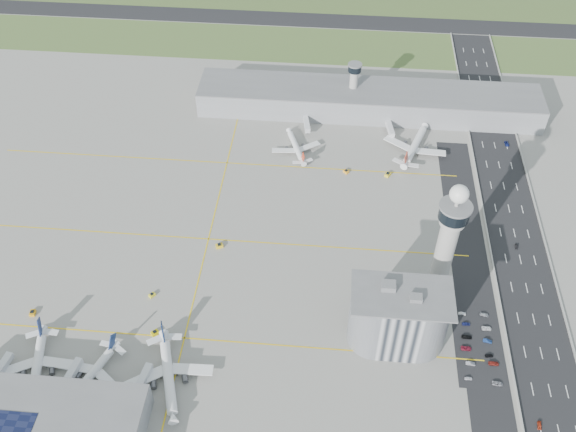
# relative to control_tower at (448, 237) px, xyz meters

# --- Properties ---
(ground) EXTENTS (1000.00, 1000.00, 0.00)m
(ground) POSITION_rel_control_tower_xyz_m (-72.00, -8.00, -35.04)
(ground) COLOR #98968E
(grass_strip_0) EXTENTS (480.00, 50.00, 0.08)m
(grass_strip_0) POSITION_rel_control_tower_xyz_m (-92.00, 217.00, -35.00)
(grass_strip_0) COLOR #506530
(grass_strip_0) RESTS_ON ground
(runway) EXTENTS (480.00, 22.00, 0.10)m
(runway) POSITION_rel_control_tower_xyz_m (-92.00, 254.00, -34.98)
(runway) COLOR black
(runway) RESTS_ON ground
(highway) EXTENTS (28.00, 500.00, 0.10)m
(highway) POSITION_rel_control_tower_xyz_m (43.00, -8.00, -34.99)
(highway) COLOR black
(highway) RESTS_ON ground
(barrier_left) EXTENTS (0.60, 500.00, 1.20)m
(barrier_left) POSITION_rel_control_tower_xyz_m (29.00, -8.00, -34.44)
(barrier_left) COLOR #9E9E99
(barrier_left) RESTS_ON ground
(barrier_right) EXTENTS (0.60, 500.00, 1.20)m
(barrier_right) POSITION_rel_control_tower_xyz_m (57.00, -8.00, -34.44)
(barrier_right) COLOR #9E9E99
(barrier_right) RESTS_ON ground
(landside_road) EXTENTS (18.00, 260.00, 0.08)m
(landside_road) POSITION_rel_control_tower_xyz_m (18.00, -18.00, -35.00)
(landside_road) COLOR black
(landside_road) RESTS_ON ground
(parking_lot) EXTENTS (20.00, 44.00, 0.10)m
(parking_lot) POSITION_rel_control_tower_xyz_m (16.00, -30.00, -34.99)
(parking_lot) COLOR black
(parking_lot) RESTS_ON ground
(taxiway_line_h_0) EXTENTS (260.00, 0.60, 0.01)m
(taxiway_line_h_0) POSITION_rel_control_tower_xyz_m (-112.00, -38.00, -35.04)
(taxiway_line_h_0) COLOR yellow
(taxiway_line_h_0) RESTS_ON ground
(taxiway_line_h_1) EXTENTS (260.00, 0.60, 0.01)m
(taxiway_line_h_1) POSITION_rel_control_tower_xyz_m (-112.00, 22.00, -35.04)
(taxiway_line_h_1) COLOR yellow
(taxiway_line_h_1) RESTS_ON ground
(taxiway_line_h_2) EXTENTS (260.00, 0.60, 0.01)m
(taxiway_line_h_2) POSITION_rel_control_tower_xyz_m (-112.00, 82.00, -35.04)
(taxiway_line_h_2) COLOR yellow
(taxiway_line_h_2) RESTS_ON ground
(taxiway_line_v) EXTENTS (0.60, 260.00, 0.01)m
(taxiway_line_v) POSITION_rel_control_tower_xyz_m (-112.00, 22.00, -35.04)
(taxiway_line_v) COLOR yellow
(taxiway_line_v) RESTS_ON ground
(control_tower) EXTENTS (14.00, 14.00, 64.50)m
(control_tower) POSITION_rel_control_tower_xyz_m (0.00, 0.00, 0.00)
(control_tower) COLOR #ADAAA5
(control_tower) RESTS_ON ground
(secondary_tower) EXTENTS (8.60, 8.60, 31.90)m
(secondary_tower) POSITION_rel_control_tower_xyz_m (-42.00, 142.00, -16.24)
(secondary_tower) COLOR #ADAAA5
(secondary_tower) RESTS_ON ground
(admin_building) EXTENTS (42.00, 24.00, 33.50)m
(admin_building) POSITION_rel_control_tower_xyz_m (-20.01, -30.00, -19.74)
(admin_building) COLOR #B2B2B7
(admin_building) RESTS_ON ground
(terminal_pier) EXTENTS (210.00, 32.00, 15.80)m
(terminal_pier) POSITION_rel_control_tower_xyz_m (-32.00, 140.00, -27.14)
(terminal_pier) COLOR gray
(terminal_pier) RESTS_ON ground
(airplane_near_a) EXTENTS (43.04, 47.67, 11.48)m
(airplane_near_a) POSITION_rel_control_tower_xyz_m (-169.55, -60.44, -29.30)
(airplane_near_a) COLOR white
(airplane_near_a) RESTS_ON ground
(airplane_near_b) EXTENTS (42.79, 45.98, 10.39)m
(airplane_near_b) POSITION_rel_control_tower_xyz_m (-146.35, -62.11, -29.85)
(airplane_near_b) COLOR white
(airplane_near_b) RESTS_ON ground
(airplane_near_c) EXTENTS (49.76, 54.07, 12.48)m
(airplane_near_c) POSITION_rel_control_tower_xyz_m (-113.79, -59.68, -28.80)
(airplane_near_c) COLOR white
(airplane_near_c) RESTS_ON ground
(airplane_far_a) EXTENTS (39.27, 42.36, 9.64)m
(airplane_far_a) POSITION_rel_control_tower_xyz_m (-73.69, 97.27, -30.22)
(airplane_far_a) COLOR white
(airplane_far_a) RESTS_ON ground
(airplane_far_b) EXTENTS (50.17, 54.19, 12.36)m
(airplane_far_b) POSITION_rel_control_tower_xyz_m (-4.55, 103.61, -28.86)
(airplane_far_b) COLOR white
(airplane_far_b) RESTS_ON ground
(jet_bridge_near_1) EXTENTS (5.39, 14.31, 5.70)m
(jet_bridge_near_1) POSITION_rel_control_tower_xyz_m (-155.00, -69.00, -32.19)
(jet_bridge_near_1) COLOR silver
(jet_bridge_near_1) RESTS_ON ground
(jet_bridge_near_2) EXTENTS (5.39, 14.31, 5.70)m
(jet_bridge_near_2) POSITION_rel_control_tower_xyz_m (-125.00, -69.00, -32.19)
(jet_bridge_near_2) COLOR silver
(jet_bridge_near_2) RESTS_ON ground
(jet_bridge_far_0) EXTENTS (5.39, 14.31, 5.70)m
(jet_bridge_far_0) POSITION_rel_control_tower_xyz_m (-70.00, 124.00, -32.19)
(jet_bridge_far_0) COLOR silver
(jet_bridge_far_0) RESTS_ON ground
(jet_bridge_far_1) EXTENTS (5.39, 14.31, 5.70)m
(jet_bridge_far_1) POSITION_rel_control_tower_xyz_m (-20.00, 124.00, -32.19)
(jet_bridge_far_1) COLOR silver
(jet_bridge_far_1) RESTS_ON ground
(tug_0) EXTENTS (2.69, 3.62, 1.96)m
(tug_0) POSITION_rel_control_tower_xyz_m (-183.19, -31.20, -34.06)
(tug_0) COLOR orange
(tug_0) RESTS_ON ground
(tug_1) EXTENTS (3.44, 3.55, 1.71)m
(tug_1) POSITION_rel_control_tower_xyz_m (-131.68, -16.26, -34.19)
(tug_1) COLOR yellow
(tug_1) RESTS_ON ground
(tug_2) EXTENTS (4.04, 3.94, 1.95)m
(tug_2) POSITION_rel_control_tower_xyz_m (-125.34, -36.97, -34.07)
(tug_2) COLOR #DCC506
(tug_2) RESTS_ON ground
(tug_3) EXTENTS (4.24, 3.65, 2.07)m
(tug_3) POSITION_rel_control_tower_xyz_m (-105.56, 17.18, -34.00)
(tug_3) COLOR yellow
(tug_3) RESTS_ON ground
(tug_4) EXTENTS (3.70, 3.71, 1.80)m
(tug_4) POSITION_rel_control_tower_xyz_m (-43.92, 79.67, -34.14)
(tug_4) COLOR orange
(tug_4) RESTS_ON ground
(tug_5) EXTENTS (4.01, 4.39, 2.11)m
(tug_5) POSITION_rel_control_tower_xyz_m (-20.52, 78.98, -33.99)
(tug_5) COLOR yellow
(tug_5) RESTS_ON ground
(car_lot_0) EXTENTS (3.34, 1.49, 1.12)m
(car_lot_0) POSITION_rel_control_tower_xyz_m (10.14, -47.60, -34.48)
(car_lot_0) COLOR silver
(car_lot_0) RESTS_ON ground
(car_lot_1) EXTENTS (4.08, 1.68, 1.31)m
(car_lot_1) POSITION_rel_control_tower_xyz_m (11.85, -40.33, -34.38)
(car_lot_1) COLOR gray
(car_lot_1) RESTS_ON ground
(car_lot_2) EXTENTS (4.51, 2.12, 1.25)m
(car_lot_2) POSITION_rel_control_tower_xyz_m (10.80, -32.77, -34.42)
(car_lot_2) COLOR maroon
(car_lot_2) RESTS_ON ground
(car_lot_3) EXTENTS (4.48, 1.84, 1.30)m
(car_lot_3) POSITION_rel_control_tower_xyz_m (11.74, -26.78, -34.39)
(car_lot_3) COLOR black
(car_lot_3) RESTS_ON ground
(car_lot_4) EXTENTS (3.70, 1.69, 1.23)m
(car_lot_4) POSITION_rel_control_tower_xyz_m (12.18, -19.69, -34.43)
(car_lot_4) COLOR navy
(car_lot_4) RESTS_ON ground
(car_lot_5) EXTENTS (3.37, 1.19, 1.11)m
(car_lot_5) POSITION_rel_control_tower_xyz_m (11.02, -14.13, -34.49)
(car_lot_5) COLOR white
(car_lot_5) RESTS_ON ground
(car_lot_6) EXTENTS (4.55, 2.41, 1.22)m
(car_lot_6) POSITION_rel_control_tower_xyz_m (21.89, -49.02, -34.43)
(car_lot_6) COLOR #9898A1
(car_lot_6) RESTS_ON ground
(car_lot_7) EXTENTS (4.50, 1.83, 1.30)m
(car_lot_7) POSITION_rel_control_tower_xyz_m (21.66, -39.40, -34.39)
(car_lot_7) COLOR maroon
(car_lot_7) RESTS_ON ground
(car_lot_8) EXTENTS (3.66, 1.92, 1.19)m
(car_lot_8) POSITION_rel_control_tower_xyz_m (20.29, -35.59, -34.45)
(car_lot_8) COLOR black
(car_lot_8) RESTS_ON ground
(car_lot_9) EXTENTS (3.99, 1.97, 1.26)m
(car_lot_9) POSITION_rel_control_tower_xyz_m (20.53, -28.15, -34.41)
(car_lot_9) COLOR navy
(car_lot_9) RESTS_ON ground
(car_lot_10) EXTENTS (4.34, 2.04, 1.20)m
(car_lot_10) POSITION_rel_control_tower_xyz_m (21.00, -21.33, -34.44)
(car_lot_10) COLOR white
(car_lot_10) RESTS_ON ground
(car_lot_11) EXTENTS (4.12, 2.18, 1.14)m
(car_lot_11) POSITION_rel_control_tower_xyz_m (20.98, -13.81, -34.47)
(car_lot_11) COLOR #969AA3
(car_lot_11) RESTS_ON ground
(car_hw_0) EXTENTS (1.99, 3.89, 1.27)m
(car_hw_0) POSITION_rel_control_tower_xyz_m (35.72, -66.34, -34.41)
(car_hw_0) COLOR #A83219
(car_hw_0) RESTS_ON ground
(car_hw_1) EXTENTS (1.63, 3.52, 1.12)m
(car_hw_1) POSITION_rel_control_tower_xyz_m (42.29, 30.19, -34.48)
(car_hw_1) COLOR black
(car_hw_1) RESTS_ON ground
(car_hw_2) EXTENTS (2.46, 4.69, 1.26)m
(car_hw_2) POSITION_rel_control_tower_xyz_m (50.09, 113.31, -34.41)
(car_hw_2) COLOR navy
(car_hw_2) RESTS_ON ground
(car_hw_4) EXTENTS (1.97, 3.72, 1.20)m
(car_hw_4) POSITION_rel_control_tower_xyz_m (36.11, 173.83, -34.44)
(car_hw_4) COLOR gray
(car_hw_4) RESTS_ON ground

